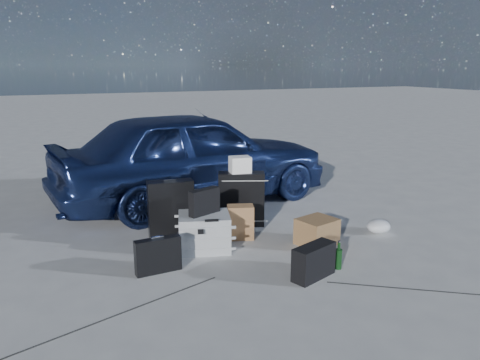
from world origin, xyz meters
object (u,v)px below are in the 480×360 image
object	(u,v)px
suitcase_right	(241,199)
pelican_case	(204,232)
briefcase	(158,255)
car	(193,156)
cardboard_box	(317,232)
green_bottle	(339,256)
duffel_bag	(188,214)
suitcase_left	(171,209)

from	to	relation	value
suitcase_right	pelican_case	bearing A→B (deg)	-118.27
pelican_case	briefcase	bearing A→B (deg)	-131.64
pelican_case	car	bearing A→B (deg)	91.64
cardboard_box	green_bottle	world-z (taller)	cardboard_box
car	briefcase	distance (m)	2.46
green_bottle	cardboard_box	bearing A→B (deg)	75.45
briefcase	duffel_bag	world-z (taller)	briefcase
pelican_case	green_bottle	world-z (taller)	pelican_case
duffel_bag	green_bottle	bearing A→B (deg)	-57.54
suitcase_right	cardboard_box	size ratio (longest dim) A/B	1.71
car	briefcase	size ratio (longest dim) A/B	8.92
suitcase_left	cardboard_box	size ratio (longest dim) A/B	1.70
briefcase	cardboard_box	world-z (taller)	briefcase
suitcase_right	duffel_bag	distance (m)	0.68
briefcase	duffel_bag	size ratio (longest dim) A/B	0.68
duffel_bag	cardboard_box	bearing A→B (deg)	-41.57
car	cardboard_box	world-z (taller)	car
pelican_case	duffel_bag	xyz separation A→B (m)	(0.07, 0.77, -0.03)
car	duffel_bag	size ratio (longest dim) A/B	6.11
car	suitcase_right	world-z (taller)	car
pelican_case	suitcase_right	bearing A→B (deg)	55.93
pelican_case	suitcase_left	world-z (taller)	suitcase_left
briefcase	duffel_bag	bearing A→B (deg)	56.13
pelican_case	briefcase	world-z (taller)	pelican_case
briefcase	suitcase_right	world-z (taller)	suitcase_right
suitcase_right	duffel_bag	xyz separation A→B (m)	(-0.62, 0.22, -0.17)
duffel_bag	cardboard_box	xyz separation A→B (m)	(1.11, -1.15, -0.01)
pelican_case	briefcase	distance (m)	0.71
briefcase	cardboard_box	bearing A→B (deg)	-3.70
suitcase_left	cardboard_box	xyz separation A→B (m)	(1.40, -0.88, -0.19)
suitcase_right	green_bottle	size ratio (longest dim) A/B	2.44
cardboard_box	green_bottle	size ratio (longest dim) A/B	1.43
briefcase	pelican_case	bearing A→B (deg)	28.03
cardboard_box	suitcase_right	bearing A→B (deg)	117.85
duffel_bag	cardboard_box	world-z (taller)	duffel_bag
suitcase_left	suitcase_right	distance (m)	0.91
green_bottle	suitcase_left	bearing A→B (deg)	129.31
pelican_case	suitcase_left	size ratio (longest dim) A/B	0.81
suitcase_left	suitcase_right	world-z (taller)	same
duffel_bag	green_bottle	xyz separation A→B (m)	(0.95, -1.78, -0.02)
briefcase	green_bottle	size ratio (longest dim) A/B	1.62
car	suitcase_left	world-z (taller)	car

